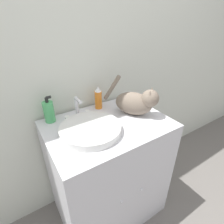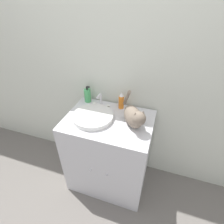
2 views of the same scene
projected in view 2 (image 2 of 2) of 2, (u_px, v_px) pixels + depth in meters
The scene contains 8 objects.
ground_plane at pixel (101, 200), 1.87m from camera, with size 8.00×8.00×0.00m, color slate.
wall_back at pixel (120, 67), 1.62m from camera, with size 6.00×0.05×2.50m.
vanity_cabinet at pixel (109, 153), 1.83m from camera, with size 0.80×0.59×0.88m.
sink_basin at pixel (93, 117), 1.58m from camera, with size 0.37×0.37×0.04m.
faucet at pixel (101, 102), 1.70m from camera, with size 0.18×0.10×0.16m.
cat at pixel (134, 116), 1.46m from camera, with size 0.28×0.37×0.27m.
soap_bottle at pixel (88, 95), 1.79m from camera, with size 0.07×0.07×0.18m.
spray_bottle at pixel (121, 101), 1.69m from camera, with size 0.05×0.05×0.17m.
Camera 2 is at (0.43, -0.88, 1.85)m, focal length 28.00 mm.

